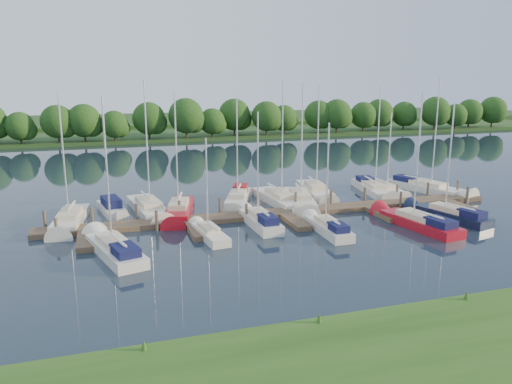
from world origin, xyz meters
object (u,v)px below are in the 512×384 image
object	(u,v)px
dock	(285,215)
sailboat_n_5	(280,201)
sailboat_s_2	(260,222)
sailboat_n_0	(70,221)
motorboat	(112,209)

from	to	relation	value
dock	sailboat_n_5	distance (m)	4.50
dock	sailboat_s_2	world-z (taller)	sailboat_s_2
dock	sailboat_n_0	size ratio (longest dim) A/B	3.68
dock	motorboat	xyz separation A→B (m)	(-13.93, 5.71, 0.15)
sailboat_s_2	dock	bearing A→B (deg)	29.84
sailboat_n_0	sailboat_n_5	xyz separation A→B (m)	(18.45, 1.22, 0.00)
sailboat_n_5	sailboat_n_0	bearing A→B (deg)	-0.84
motorboat	sailboat_s_2	world-z (taller)	sailboat_s_2
dock	sailboat_s_2	size ratio (longest dim) A/B	4.24
sailboat_s_2	sailboat_n_5	bearing A→B (deg)	54.95
sailboat_s_2	sailboat_n_0	bearing A→B (deg)	159.66
sailboat_n_5	sailboat_s_2	world-z (taller)	sailboat_n_5
sailboat_n_0	sailboat_s_2	world-z (taller)	sailboat_n_0
sailboat_s_2	motorboat	bearing A→B (deg)	144.36
motorboat	sailboat_s_2	xyz separation A→B (m)	(11.07, -7.46, -0.01)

